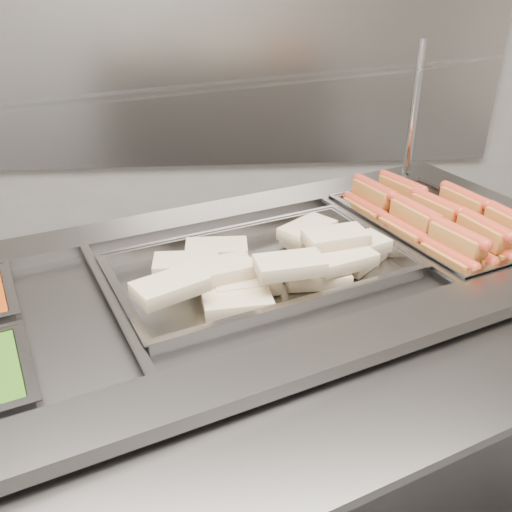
{
  "coord_description": "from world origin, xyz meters",
  "views": [
    {
      "loc": [
        -0.13,
        -0.77,
        1.67
      ],
      "look_at": [
        -0.02,
        0.53,
        0.99
      ],
      "focal_mm": 40.0,
      "sensor_mm": 36.0,
      "label": 1
    }
  ],
  "objects": [
    {
      "name": "back_panel",
      "position": [
        0.0,
        2.45,
        1.2
      ],
      "size": [
        3.0,
        0.04,
        1.2
      ],
      "primitive_type": "cube",
      "color": "#A5A09B",
      "rests_on": "ground"
    },
    {
      "name": "steam_counter",
      "position": [
        -0.07,
        0.51,
        0.48
      ],
      "size": [
        2.21,
        1.59,
        0.97
      ],
      "color": "slate",
      "rests_on": "ground"
    },
    {
      "name": "tray_rail",
      "position": [
        0.13,
        0.0,
        0.91
      ],
      "size": [
        1.89,
        1.07,
        0.06
      ],
      "color": "slate",
      "rests_on": "steam_counter"
    },
    {
      "name": "sneeze_guard",
      "position": [
        -0.16,
        0.73,
        1.36
      ],
      "size": [
        1.76,
        0.96,
        0.47
      ],
      "color": "#B8B9BD",
      "rests_on": "steam_counter"
    },
    {
      "name": "pan_hotdogs",
      "position": [
        0.55,
        0.76,
        0.92
      ],
      "size": [
        0.56,
        0.69,
        0.11
      ],
      "color": "gray",
      "rests_on": "steam_counter"
    },
    {
      "name": "pan_wraps",
      "position": [
        -0.02,
        0.53,
        0.94
      ],
      "size": [
        0.84,
        0.67,
        0.08
      ],
      "color": "gray",
      "rests_on": "steam_counter"
    },
    {
      "name": "hotdogs_in_buns",
      "position": [
        0.54,
        0.75,
        0.97
      ],
      "size": [
        0.5,
        0.6,
        0.13
      ],
      "color": "#AF5C24",
      "rests_on": "pan_hotdogs"
    },
    {
      "name": "tortilla_wraps",
      "position": [
        0.03,
        0.5,
        0.98
      ],
      "size": [
        0.67,
        0.51,
        0.11
      ],
      "color": "beige",
      "rests_on": "pan_wraps"
    }
  ]
}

